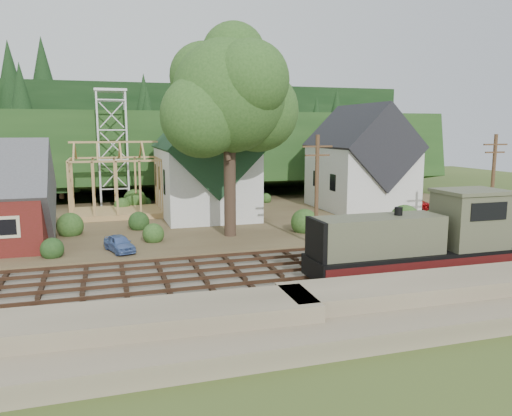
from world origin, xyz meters
name	(u,v)px	position (x,y,z in m)	size (l,w,h in m)	color
ground	(240,278)	(0.00, 0.00, 0.00)	(140.00, 140.00, 0.00)	#384C1E
embankment	(295,337)	(0.00, -8.50, 0.00)	(64.00, 5.00, 1.60)	#7F7259
railroad_bed	(240,277)	(0.00, 0.00, 0.08)	(64.00, 11.00, 0.16)	#726B5B
village_flat	(187,221)	(0.00, 18.00, 0.15)	(64.00, 26.00, 0.30)	brown
hillside	(158,191)	(0.00, 42.00, 0.00)	(70.00, 28.00, 8.00)	#1E3F19
ridge	(147,180)	(0.00, 58.00, 0.00)	(80.00, 20.00, 12.00)	black
church	(204,164)	(2.00, 19.68, 5.18)	(8.40, 15.17, 13.00)	silver
farmhouse	(360,164)	(18.00, 19.00, 4.87)	(8.40, 10.80, 10.60)	silver
timber_frame	(116,184)	(-6.00, 22.00, 3.27)	(8.20, 6.20, 6.99)	tan
lattice_tower	(111,113)	(-6.00, 28.00, 10.03)	(3.20, 3.20, 12.12)	silver
big_tree	(231,104)	(2.17, 10.08, 10.22)	(10.90, 8.40, 14.70)	#38281E
telegraph_pole_near	(317,189)	(7.00, 5.20, 4.25)	(2.20, 0.28, 8.00)	#4C331E
telegraph_pole_far	(493,182)	(22.00, 5.20, 4.25)	(2.20, 0.28, 8.00)	#4C331E
locomotive	(420,242)	(9.67, -3.00, 2.12)	(11.97, 2.99, 4.79)	black
car_blue	(119,243)	(-6.31, 7.23, 0.86)	(1.31, 3.27, 1.11)	#5272B1
car_red	(412,204)	(22.75, 16.76, 0.89)	(1.95, 4.23, 1.18)	#B60E11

